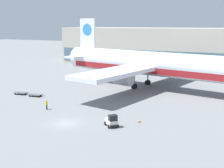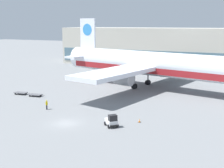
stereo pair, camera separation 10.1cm
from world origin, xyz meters
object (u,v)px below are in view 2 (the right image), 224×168
object	(u,v)px
baggage_tug_mid	(112,121)
ground_crew_near	(47,104)
airplane_main	(154,65)
traffic_cone_near	(139,120)
baggage_dolly_second	(35,95)
baggage_dolly_lead	(21,93)

from	to	relation	value
baggage_tug_mid	ground_crew_near	xyz separation A→B (m)	(-14.98, 3.87, 0.18)
baggage_tug_mid	ground_crew_near	distance (m)	15.48
airplane_main	traffic_cone_near	distance (m)	27.66
ground_crew_near	airplane_main	bearing A→B (deg)	-28.35
airplane_main	baggage_tug_mid	world-z (taller)	airplane_main
airplane_main	baggage_dolly_second	distance (m)	28.60
baggage_dolly_lead	airplane_main	bearing A→B (deg)	30.75
baggage_tug_mid	baggage_dolly_lead	xyz separation A→B (m)	(-27.75, 11.68, -0.49)
baggage_dolly_second	baggage_tug_mid	bearing A→B (deg)	-31.73
baggage_dolly_lead	ground_crew_near	distance (m)	14.98
baggage_dolly_lead	traffic_cone_near	bearing A→B (deg)	-20.06
airplane_main	baggage_dolly_lead	bearing A→B (deg)	-130.72
baggage_tug_mid	baggage_dolly_second	world-z (taller)	baggage_tug_mid
baggage_tug_mid	baggage_dolly_second	bearing A→B (deg)	-160.95
baggage_tug_mid	traffic_cone_near	size ratio (longest dim) A/B	4.42
ground_crew_near	traffic_cone_near	xyz separation A→B (m)	(18.20, -0.08, -0.75)
baggage_tug_mid	baggage_dolly_second	xyz separation A→B (m)	(-23.56, 11.48, -0.49)
airplane_main	baggage_tug_mid	size ratio (longest dim) A/B	20.95
baggage_dolly_second	traffic_cone_near	xyz separation A→B (m)	(26.78, -7.70, -0.09)
baggage_dolly_second	ground_crew_near	world-z (taller)	ground_crew_near
airplane_main	traffic_cone_near	size ratio (longest dim) A/B	92.60
ground_crew_near	traffic_cone_near	world-z (taller)	ground_crew_near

